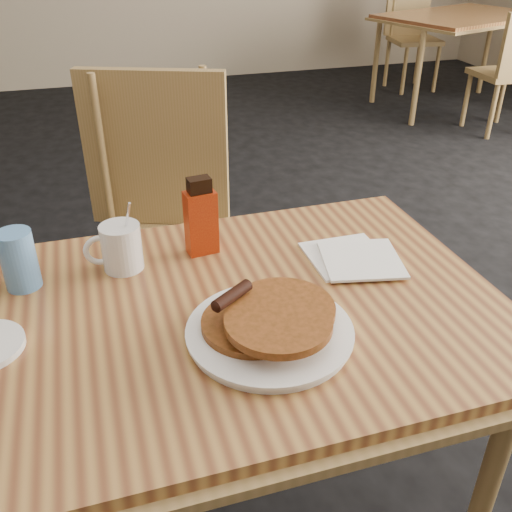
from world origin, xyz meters
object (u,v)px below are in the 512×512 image
Objects in this scene: chair_neighbor_far at (411,27)px; blue_tumbler at (19,260)px; main_table at (220,326)px; neighbor_table at (463,19)px; coffee_mug at (120,247)px; pancake_plate at (270,325)px; syrup_bottle at (201,219)px; chair_main_far at (165,209)px.

chair_neighbor_far is 5.02m from blue_tumbler.
main_table is at bearing -27.68° from blue_tumbler.
coffee_mug reaches higher than neighbor_table.
pancake_plate is at bearing -35.10° from blue_tumbler.
main_table is 4.95m from chair_neighbor_far.
syrup_bottle is (-2.80, -3.10, 0.12)m from neighbor_table.
pancake_plate is 0.39m from coffee_mug.
blue_tumbler is at bearing 144.90° from pancake_plate.
blue_tumbler is at bearing -135.39° from neighbor_table.
pancake_plate is (-2.75, -3.44, 0.06)m from neighbor_table.
chair_main_far is at bearing 57.19° from blue_tumbler.
main_table is at bearing -68.92° from chair_main_far.
coffee_mug is at bearing 3.77° from blue_tumbler.
syrup_bottle is 0.38m from blue_tumbler.
main_table is 9.35× the size of blue_tumbler.
chair_main_far is at bearing 89.76° from main_table.
pancake_plate is (0.06, -0.87, 0.16)m from chair_main_far.
main_table is 7.27× the size of coffee_mug.
chair_main_far reaches higher than syrup_bottle.
chair_neighbor_far is 3.02× the size of pancake_plate.
chair_neighbor_far is 4.88m from coffee_mug.
neighbor_table is 0.76m from chair_neighbor_far.
main_table is 0.26m from syrup_bottle.
neighbor_table is 3.81m from chair_main_far.
chair_neighbor_far is at bearing 56.77° from pancake_plate.
chair_main_far is 0.71m from blue_tumbler.
syrup_bottle is at bearing 85.81° from main_table.
blue_tumbler is at bearing -101.49° from chair_main_far.
neighbor_table is 4.40m from pancake_plate.
chair_neighbor_far is (-0.01, 0.75, -0.17)m from neighbor_table.
blue_tumbler is at bearing 177.87° from syrup_bottle.
main_table is 0.77× the size of neighbor_table.
neighbor_table is at bearing 51.37° from pancake_plate.
main_table is 1.14× the size of chair_main_far.
neighbor_table is 5.01× the size of pancake_plate.
pancake_plate is (0.07, -0.11, 0.07)m from main_table.
blue_tumbler reaches higher than main_table.
chair_neighbor_far is at bearing 50.74° from blue_tumbler.
coffee_mug is (-2.97, -3.87, 0.26)m from chair_neighbor_far.
neighbor_table is 1.66× the size of chair_neighbor_far.
main_table is 1.27× the size of chair_neighbor_far.
pancake_plate is at bearing -64.48° from chair_main_far.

